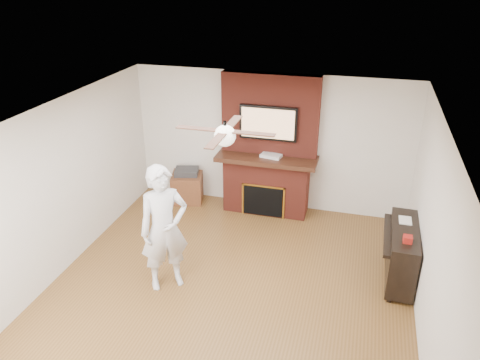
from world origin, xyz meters
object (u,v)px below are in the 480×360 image
(fireplace, at_px, (268,159))
(piano, at_px, (401,252))
(person, at_px, (164,229))
(side_table, at_px, (187,186))

(fireplace, bearing_deg, piano, -34.24)
(fireplace, distance_m, person, 2.72)
(fireplace, height_order, piano, fireplace)
(side_table, bearing_deg, piano, -35.27)
(side_table, bearing_deg, fireplace, -11.44)
(person, bearing_deg, fireplace, 33.48)
(piano, bearing_deg, side_table, 160.15)
(fireplace, bearing_deg, person, -108.74)
(person, bearing_deg, side_table, 67.05)
(side_table, xyz_separation_m, piano, (3.84, -1.50, 0.14))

